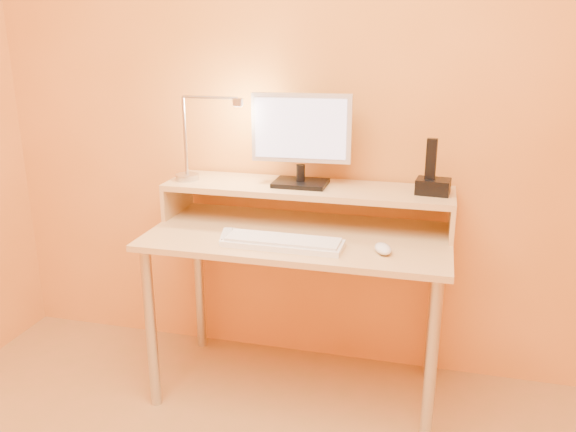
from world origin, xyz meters
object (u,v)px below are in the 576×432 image
(phone_dock, at_px, (433,186))
(monitor_panel, at_px, (301,128))
(remote_control, at_px, (227,237))
(mouse, at_px, (383,249))
(keyboard, at_px, (283,243))
(lamp_base, at_px, (187,177))

(phone_dock, bearing_deg, monitor_panel, -175.33)
(remote_control, bearing_deg, mouse, -13.79)
(keyboard, bearing_deg, phone_dock, 30.56)
(monitor_panel, distance_m, keyboard, 0.50)
(phone_dock, relative_size, mouse, 1.29)
(mouse, xyz_separation_m, remote_control, (-0.61, 0.00, -0.01))
(monitor_panel, relative_size, remote_control, 2.56)
(keyboard, bearing_deg, monitor_panel, 91.73)
(phone_dock, height_order, mouse, phone_dock)
(mouse, height_order, remote_control, mouse)
(monitor_panel, height_order, lamp_base, monitor_panel)
(keyboard, distance_m, mouse, 0.37)
(phone_dock, distance_m, keyboard, 0.64)
(remote_control, bearing_deg, keyboard, -19.43)
(lamp_base, height_order, remote_control, lamp_base)
(keyboard, height_order, remote_control, keyboard)
(lamp_base, bearing_deg, remote_control, -43.11)
(keyboard, bearing_deg, remote_control, 174.73)
(mouse, bearing_deg, lamp_base, 142.73)
(lamp_base, relative_size, mouse, 0.99)
(phone_dock, xyz_separation_m, mouse, (-0.16, -0.28, -0.17))
(monitor_panel, xyz_separation_m, keyboard, (0.01, -0.32, -0.39))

